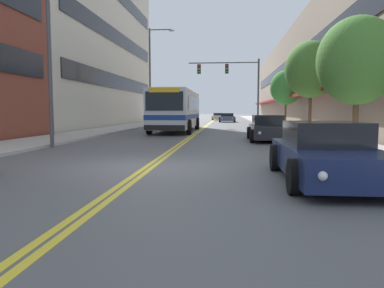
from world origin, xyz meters
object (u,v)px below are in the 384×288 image
car_navy_parked_right_foreground (325,154)px  car_slate_blue_moving_second (227,118)px  street_lamp_left_far (153,70)px  street_tree_right_far (286,88)px  car_beige_parked_left_near (168,119)px  car_champagne_moving_lead (218,117)px  street_lamp_left_near (58,35)px  traffic_signal_mast (234,78)px  street_tree_right_near (358,61)px  city_bus (177,109)px  car_charcoal_parked_right_mid (268,129)px  street_tree_right_mid (311,70)px

car_navy_parked_right_foreground → car_slate_blue_moving_second: bearing=92.9°
street_lamp_left_far → street_tree_right_far: (12.75, 0.91, -1.74)m
car_beige_parked_left_near → car_slate_blue_moving_second: (6.57, 10.38, -0.05)m
car_champagne_moving_lead → street_lamp_left_near: bearing=-96.7°
car_slate_blue_moving_second → street_tree_right_far: (5.60, -14.96, 3.19)m
car_beige_parked_left_near → street_lamp_left_far: street_lamp_left_far is taller
street_lamp_left_near → street_tree_right_far: 25.02m
traffic_signal_mast → street_lamp_left_near: street_lamp_left_near is taller
traffic_signal_mast → street_lamp_left_near: (-7.73, -22.39, -0.04)m
car_slate_blue_moving_second → car_navy_parked_right_foreground: bearing=-87.1°
car_navy_parked_right_foreground → street_tree_right_far: bearing=83.2°
street_lamp_left_near → street_tree_right_near: 12.15m
street_lamp_left_far → street_tree_right_near: 24.14m
car_champagne_moving_lead → city_bus: bearing=-93.9°
car_beige_parked_left_near → car_navy_parked_right_foreground: (8.80, -32.87, -0.01)m
traffic_signal_mast → street_tree_right_far: (4.93, -0.84, -1.00)m
street_lamp_left_near → street_lamp_left_far: 20.65m
car_beige_parked_left_near → traffic_signal_mast: size_ratio=0.59×
car_charcoal_parked_right_mid → street_lamp_left_far: 19.16m
car_beige_parked_left_near → street_tree_right_mid: street_tree_right_mid is taller
car_beige_parked_left_near → street_lamp_left_far: 7.37m
street_lamp_left_far → street_tree_right_near: (12.17, -20.74, -2.01)m
car_charcoal_parked_right_mid → street_lamp_left_near: size_ratio=0.58×
car_navy_parked_right_foreground → car_slate_blue_moving_second: 43.30m
street_lamp_left_far → car_champagne_moving_lead: bearing=78.1°
car_navy_parked_right_foreground → car_slate_blue_moving_second: (-2.23, 43.25, -0.04)m
car_slate_blue_moving_second → traffic_signal_mast: size_ratio=0.64×
city_bus → car_champagne_moving_lead: 34.63m
street_lamp_left_near → street_tree_right_mid: street_lamp_left_near is taller
car_navy_parked_right_foreground → car_slate_blue_moving_second: size_ratio=1.07×
car_beige_parked_left_near → car_navy_parked_right_foreground: size_ratio=0.87×
city_bus → street_lamp_left_near: bearing=-103.9°
street_tree_right_mid → street_tree_right_near: bearing=-91.8°
street_tree_right_near → street_tree_right_mid: street_tree_right_mid is taller
car_champagne_moving_lead → street_lamp_left_far: size_ratio=0.48×
city_bus → street_tree_right_near: size_ratio=2.19×
car_navy_parked_right_foreground → street_lamp_left_near: (-9.29, 6.74, 4.12)m
car_slate_blue_moving_second → street_tree_right_mid: size_ratio=0.76×
car_charcoal_parked_right_mid → street_tree_right_near: street_tree_right_near is taller
street_lamp_left_far → street_tree_right_far: street_lamp_left_far is taller
car_beige_parked_left_near → street_tree_right_far: size_ratio=0.78×
car_navy_parked_right_foreground → car_beige_parked_left_near: bearing=105.0°
street_lamp_left_near → street_tree_right_mid: bearing=37.5°
car_charcoal_parked_right_mid → street_tree_right_mid: size_ratio=0.78×
city_bus → car_beige_parked_left_near: 13.44m
street_lamp_left_near → street_tree_right_near: size_ratio=1.55×
car_navy_parked_right_foreground → street_tree_right_far: size_ratio=0.90×
car_slate_blue_moving_second → street_lamp_left_far: size_ratio=0.48×
car_beige_parked_left_near → street_tree_right_far: 13.38m
car_beige_parked_left_near → car_charcoal_parked_right_mid: bearing=-68.0°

